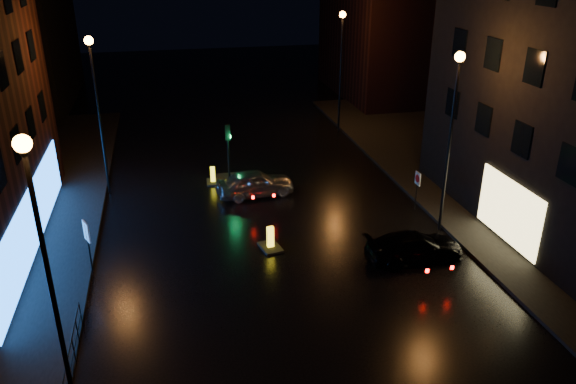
# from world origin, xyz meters

# --- Properties ---
(ground) EXTENTS (120.00, 120.00, 0.00)m
(ground) POSITION_xyz_m (0.00, 0.00, 0.00)
(ground) COLOR black
(ground) RESTS_ON ground
(pavement_right) EXTENTS (12.00, 44.00, 0.15)m
(pavement_right) POSITION_xyz_m (14.00, 8.00, 0.07)
(pavement_right) COLOR black
(pavement_right) RESTS_ON ground
(building_far_left) EXTENTS (8.00, 16.00, 14.00)m
(building_far_left) POSITION_xyz_m (-16.00, 35.00, 7.00)
(building_far_left) COLOR black
(building_far_left) RESTS_ON ground
(building_far_right) EXTENTS (8.00, 14.00, 12.00)m
(building_far_right) POSITION_xyz_m (15.00, 32.00, 6.00)
(building_far_right) COLOR black
(building_far_right) RESTS_ON ground
(street_lamp_lnear) EXTENTS (0.44, 0.44, 8.37)m
(street_lamp_lnear) POSITION_xyz_m (-7.80, -2.00, 5.56)
(street_lamp_lnear) COLOR black
(street_lamp_lnear) RESTS_ON ground
(street_lamp_lfar) EXTENTS (0.44, 0.44, 8.37)m
(street_lamp_lfar) POSITION_xyz_m (-7.80, 14.00, 5.56)
(street_lamp_lfar) COLOR black
(street_lamp_lfar) RESTS_ON ground
(street_lamp_rnear) EXTENTS (0.44, 0.44, 8.37)m
(street_lamp_rnear) POSITION_xyz_m (7.80, 6.00, 5.56)
(street_lamp_rnear) COLOR black
(street_lamp_rnear) RESTS_ON ground
(street_lamp_rfar) EXTENTS (0.44, 0.44, 8.37)m
(street_lamp_rfar) POSITION_xyz_m (7.80, 22.00, 5.56)
(street_lamp_rfar) COLOR black
(street_lamp_rfar) RESTS_ON ground
(traffic_signal) EXTENTS (1.40, 2.40, 3.45)m
(traffic_signal) POSITION_xyz_m (-1.20, 14.00, 0.50)
(traffic_signal) COLOR black
(traffic_signal) RESTS_ON ground
(guard_railing) EXTENTS (0.05, 6.04, 1.00)m
(guard_railing) POSITION_xyz_m (-8.00, -1.00, 0.74)
(guard_railing) COLOR black
(guard_railing) RESTS_ON ground
(silver_hatchback) EXTENTS (4.33, 2.15, 1.42)m
(silver_hatchback) POSITION_xyz_m (-0.06, 11.92, 0.71)
(silver_hatchback) COLOR #B9BDC2
(silver_hatchback) RESTS_ON ground
(dark_sedan) EXTENTS (4.32, 1.84, 1.24)m
(dark_sedan) POSITION_xyz_m (5.43, 3.67, 0.62)
(dark_sedan) COLOR black
(dark_sedan) RESTS_ON ground
(bollard_near) EXTENTS (1.04, 1.36, 1.07)m
(bollard_near) POSITION_xyz_m (-0.39, 5.99, 0.23)
(bollard_near) COLOR black
(bollard_near) RESTS_ON ground
(bollard_far) EXTENTS (0.81, 1.16, 0.97)m
(bollard_far) POSITION_xyz_m (-2.13, 14.13, 0.21)
(bollard_far) COLOR black
(bollard_far) RESTS_ON ground
(road_sign_left) EXTENTS (0.30, 0.58, 2.52)m
(road_sign_left) POSITION_xyz_m (-7.90, 5.24, 1.89)
(road_sign_left) COLOR black
(road_sign_left) RESTS_ON ground
(road_sign_right) EXTENTS (0.09, 0.50, 2.06)m
(road_sign_right) POSITION_xyz_m (7.60, 8.31, 1.54)
(road_sign_right) COLOR black
(road_sign_right) RESTS_ON ground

